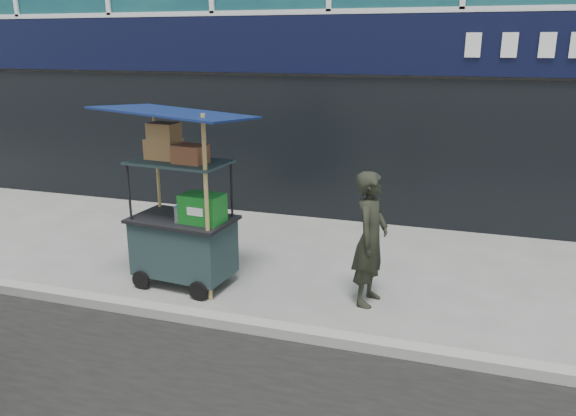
% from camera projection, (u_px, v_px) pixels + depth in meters
% --- Properties ---
extents(ground, '(80.00, 80.00, 0.00)m').
position_uv_depth(ground, '(239.00, 319.00, 6.19)').
color(ground, slate).
rests_on(ground, ground).
extents(curb, '(80.00, 0.18, 0.12)m').
position_uv_depth(curb, '(232.00, 323.00, 6.00)').
color(curb, gray).
rests_on(curb, ground).
extents(vendor_cart, '(1.76, 1.33, 2.25)m').
position_uv_depth(vendor_cart, '(184.00, 224.00, 6.89)').
color(vendor_cart, '#1B2C2D').
rests_on(vendor_cart, ground).
extents(vendor_man, '(0.46, 0.62, 1.57)m').
position_uv_depth(vendor_man, '(371.00, 239.00, 6.39)').
color(vendor_man, black).
rests_on(vendor_man, ground).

